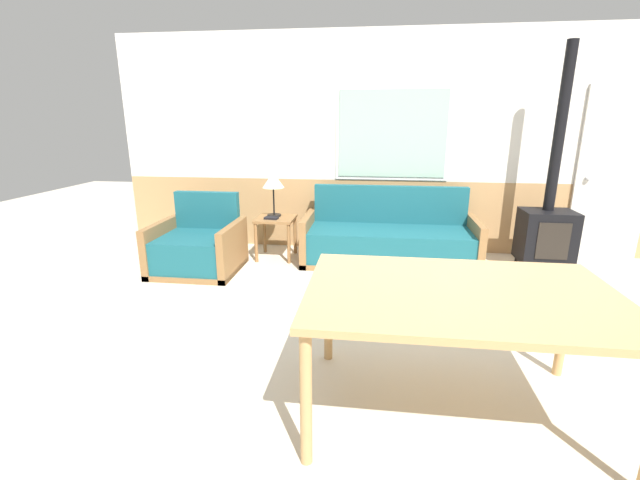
{
  "coord_description": "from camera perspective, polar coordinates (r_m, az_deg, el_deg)",
  "views": [
    {
      "loc": [
        -0.27,
        -2.89,
        1.67
      ],
      "look_at": [
        -0.78,
        0.99,
        0.55
      ],
      "focal_mm": 24.0,
      "sensor_mm": 36.0,
      "label": 1
    }
  ],
  "objects": [
    {
      "name": "ground_plane",
      "position": [
        3.35,
        11.45,
        -14.32
      ],
      "size": [
        16.0,
        16.0,
        0.0
      ],
      "primitive_type": "plane",
      "color": "beige"
    },
    {
      "name": "wall_back",
      "position": [
        5.53,
        10.47,
        12.41
      ],
      "size": [
        7.2,
        0.09,
        2.7
      ],
      "color": "tan",
      "rests_on": "ground_plane"
    },
    {
      "name": "couch",
      "position": [
        5.15,
        9.18,
        -0.17
      ],
      "size": [
        2.03,
        0.8,
        0.88
      ],
      "color": "olive",
      "rests_on": "ground_plane"
    },
    {
      "name": "armchair",
      "position": [
        5.02,
        -15.95,
        -1.11
      ],
      "size": [
        0.92,
        0.84,
        0.84
      ],
      "rotation": [
        0.0,
        0.0,
        0.09
      ],
      "color": "olive",
      "rests_on": "ground_plane"
    },
    {
      "name": "side_table",
      "position": [
        5.25,
        -5.92,
        1.96
      ],
      "size": [
        0.46,
        0.46,
        0.51
      ],
      "color": "olive",
      "rests_on": "ground_plane"
    },
    {
      "name": "table_lamp",
      "position": [
        5.24,
        -6.26,
        7.75
      ],
      "size": [
        0.26,
        0.26,
        0.54
      ],
      "color": "black",
      "rests_on": "side_table"
    },
    {
      "name": "book_stack",
      "position": [
        5.15,
        -6.5,
        2.93
      ],
      "size": [
        0.17,
        0.12,
        0.02
      ],
      "color": "black",
      "rests_on": "side_table"
    },
    {
      "name": "dining_table",
      "position": [
        2.48,
        18.2,
        -7.85
      ],
      "size": [
        1.68,
        1.1,
        0.77
      ],
      "color": "tan",
      "rests_on": "ground_plane"
    },
    {
      "name": "wood_stove",
      "position": [
        5.42,
        28.07,
        2.12
      ],
      "size": [
        0.56,
        0.44,
        2.44
      ],
      "color": "black",
      "rests_on": "ground_plane"
    },
    {
      "name": "entry_door",
      "position": [
        6.16,
        34.45,
        7.13
      ],
      "size": [
        0.82,
        0.09,
        2.05
      ],
      "color": "silver",
      "rests_on": "ground_plane"
    }
  ]
}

